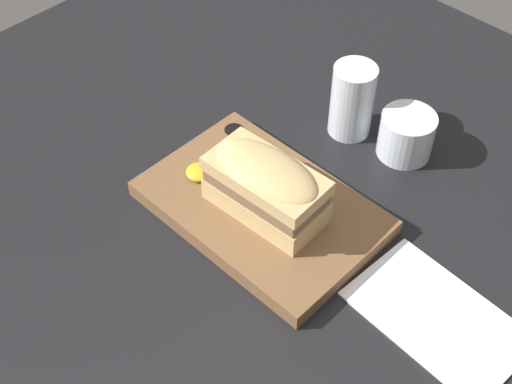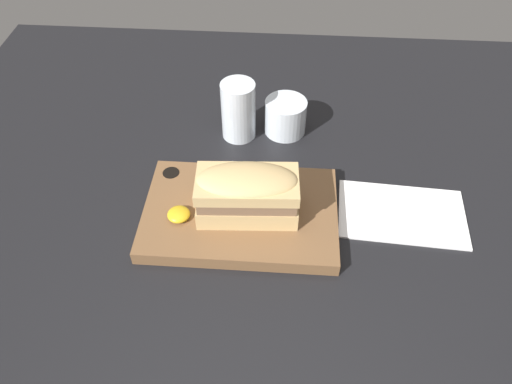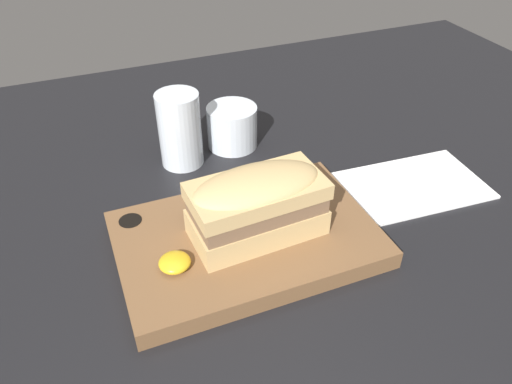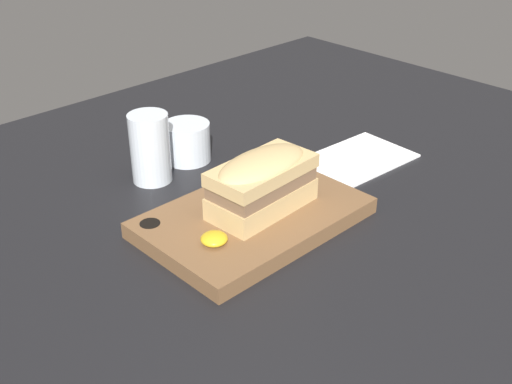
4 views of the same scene
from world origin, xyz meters
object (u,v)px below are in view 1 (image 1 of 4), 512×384
(sandwich, at_px, (266,185))
(wine_glass, at_px, (406,136))
(serving_board, at_px, (261,207))
(water_glass, at_px, (352,104))
(napkin, at_px, (437,317))

(sandwich, height_order, wine_glass, sandwich)
(serving_board, height_order, sandwich, sandwich)
(water_glass, height_order, napkin, water_glass)
(serving_board, height_order, wine_glass, wine_glass)
(sandwich, distance_m, wine_glass, 0.26)
(serving_board, relative_size, sandwich, 1.94)
(sandwich, distance_m, napkin, 0.28)
(serving_board, height_order, napkin, serving_board)
(sandwich, bearing_deg, napkin, 7.28)
(water_glass, height_order, wine_glass, water_glass)
(sandwich, bearing_deg, water_glass, 99.04)
(serving_board, bearing_deg, water_glass, 95.85)
(serving_board, xyz_separation_m, wine_glass, (0.07, 0.24, 0.02))
(sandwich, relative_size, napkin, 0.75)
(napkin, bearing_deg, serving_board, -174.26)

